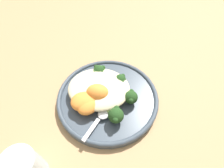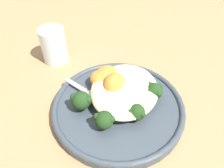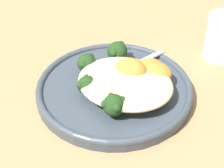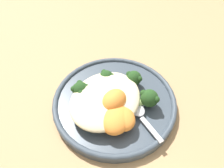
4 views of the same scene
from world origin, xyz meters
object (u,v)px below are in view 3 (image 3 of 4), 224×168
object	(u,v)px
broccoli_stalk_2	(95,84)
quinoa_mound	(124,84)
plate	(112,88)
broccoli_stalk_0	(119,57)
sweet_potato_chunk_0	(147,70)
sweet_potato_chunk_2	(150,73)
sweet_potato_chunk_1	(131,72)
water_glass	(222,37)
broccoli_stalk_1	(93,66)
broccoli_stalk_3	(116,100)
spoon	(133,65)

from	to	relation	value
broccoli_stalk_2	quinoa_mound	bearing A→B (deg)	149.95
plate	broccoli_stalk_0	bearing A→B (deg)	-74.70
sweet_potato_chunk_0	sweet_potato_chunk_2	distance (m)	0.01
sweet_potato_chunk_1	quinoa_mound	bearing A→B (deg)	90.51
plate	water_glass	world-z (taller)	water_glass
quinoa_mound	broccoli_stalk_1	bearing A→B (deg)	-18.68
broccoli_stalk_2	sweet_potato_chunk_1	xyz separation A→B (m)	(-0.04, -0.04, 0.01)
water_glass	broccoli_stalk_1	bearing A→B (deg)	46.21
broccoli_stalk_2	sweet_potato_chunk_2	size ratio (longest dim) A/B	1.30
sweet_potato_chunk_0	water_glass	size ratio (longest dim) A/B	0.73
broccoli_stalk_3	sweet_potato_chunk_1	xyz separation A→B (m)	(0.01, -0.06, 0.01)
broccoli_stalk_2	broccoli_stalk_3	world-z (taller)	broccoli_stalk_3
spoon	sweet_potato_chunk_0	bearing A→B (deg)	-95.37
broccoli_stalk_0	water_glass	world-z (taller)	water_glass
quinoa_mound	sweet_potato_chunk_2	size ratio (longest dim) A/B	2.19
broccoli_stalk_3	broccoli_stalk_2	bearing A→B (deg)	-128.42
spoon	broccoli_stalk_2	bearing A→B (deg)	-172.25
quinoa_mound	sweet_potato_chunk_1	xyz separation A→B (m)	(0.00, -0.03, 0.01)
sweet_potato_chunk_1	water_glass	bearing A→B (deg)	-120.20
plate	broccoli_stalk_0	world-z (taller)	broccoli_stalk_0
spoon	sweet_potato_chunk_2	bearing A→B (deg)	-97.02
quinoa_mound	sweet_potato_chunk_2	xyz separation A→B (m)	(-0.03, -0.05, 0.00)
quinoa_mound	sweet_potato_chunk_0	world-z (taller)	quinoa_mound
plate	broccoli_stalk_0	distance (m)	0.06
broccoli_stalk_0	broccoli_stalk_2	distance (m)	0.08
sweet_potato_chunk_0	water_glass	bearing A→B (deg)	-119.43
water_glass	quinoa_mound	bearing A→B (deg)	63.07
sweet_potato_chunk_1	spoon	bearing A→B (deg)	-71.17
broccoli_stalk_0	sweet_potato_chunk_1	bearing A→B (deg)	-171.00
sweet_potato_chunk_0	water_glass	distance (m)	0.18
sweet_potato_chunk_1	broccoli_stalk_2	bearing A→B (deg)	45.36
quinoa_mound	broccoli_stalk_1	distance (m)	0.07
broccoli_stalk_2	sweet_potato_chunk_0	xyz separation A→B (m)	(-0.06, -0.07, 0.00)
quinoa_mound	spoon	bearing A→B (deg)	-77.51
broccoli_stalk_1	broccoli_stalk_3	world-z (taller)	broccoli_stalk_3
quinoa_mound	broccoli_stalk_2	bearing A→B (deg)	21.76
water_glass	sweet_potato_chunk_0	bearing A→B (deg)	60.57
sweet_potato_chunk_0	broccoli_stalk_1	bearing A→B (deg)	18.04
sweet_potato_chunk_0	spoon	world-z (taller)	sweet_potato_chunk_0
plate	broccoli_stalk_1	xyz separation A→B (m)	(0.04, -0.01, 0.02)
plate	water_glass	bearing A→B (deg)	-124.21
broccoli_stalk_2	sweet_potato_chunk_1	size ratio (longest dim) A/B	1.66
spoon	broccoli_stalk_1	bearing A→B (deg)	156.01
quinoa_mound	sweet_potato_chunk_2	distance (m)	0.05
sweet_potato_chunk_1	water_glass	world-z (taller)	water_glass
sweet_potato_chunk_0	broccoli_stalk_0	bearing A→B (deg)	-13.15
broccoli_stalk_0	broccoli_stalk_1	size ratio (longest dim) A/B	0.87
broccoli_stalk_0	sweet_potato_chunk_2	xyz separation A→B (m)	(-0.07, 0.02, 0.00)
broccoli_stalk_1	water_glass	world-z (taller)	water_glass
quinoa_mound	broccoli_stalk_3	xyz separation A→B (m)	(-0.01, 0.04, -0.00)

